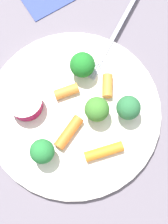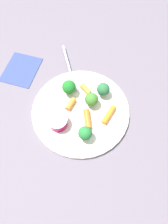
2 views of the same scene
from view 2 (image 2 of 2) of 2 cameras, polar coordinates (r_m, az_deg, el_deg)
ground_plane at (r=0.61m, az=-0.90°, el=0.00°), size 2.40×2.40×0.00m
plate at (r=0.61m, az=-0.91°, el=0.26°), size 0.28×0.28×0.01m
sauce_cup at (r=0.57m, az=-7.06°, el=-2.56°), size 0.05×0.05×0.03m
broccoli_floret_0 at (r=0.54m, az=0.32°, el=-5.74°), size 0.04×0.04×0.05m
broccoli_floret_1 at (r=0.59m, az=2.04°, el=3.40°), size 0.04×0.04×0.05m
broccoli_floret_2 at (r=0.61m, az=-4.06°, el=6.67°), size 0.04×0.04×0.05m
broccoli_floret_3 at (r=0.61m, az=5.21°, el=6.11°), size 0.04×0.04×0.05m
carrot_stick_0 at (r=0.63m, az=0.47°, el=6.15°), size 0.02×0.04×0.02m
carrot_stick_1 at (r=0.58m, az=0.94°, el=-1.91°), size 0.05×0.05×0.02m
carrot_stick_2 at (r=0.59m, az=6.70°, el=-0.76°), size 0.06×0.03×0.02m
carrot_stick_3 at (r=0.60m, az=-3.59°, el=2.14°), size 0.04×0.02×0.02m
fork at (r=0.68m, az=-3.99°, el=11.65°), size 0.11×0.16×0.00m
napkin at (r=0.72m, az=-16.55°, el=10.95°), size 0.15×0.14×0.00m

